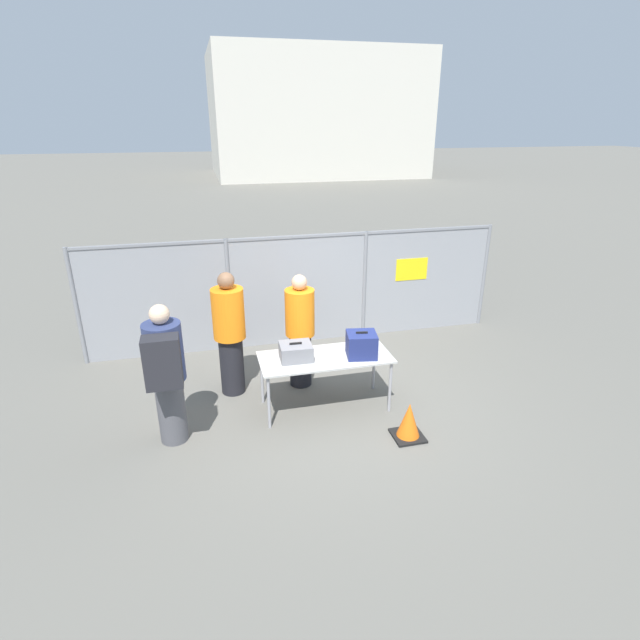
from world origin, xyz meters
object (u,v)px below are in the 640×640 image
object	(u,v)px
suitcase_navy	(361,345)
traveler_hooded	(166,371)
security_worker_near	(300,330)
traffic_cone	(409,422)
inspection_table	(325,361)
utility_trailer	(323,287)
security_worker_far	(230,333)
suitcase_grey	(296,352)

from	to	relation	value
suitcase_navy	traveler_hooded	size ratio (longest dim) A/B	0.25
security_worker_near	traffic_cone	world-z (taller)	security_worker_near
inspection_table	security_worker_near	world-z (taller)	security_worker_near
security_worker_near	inspection_table	bearing A→B (deg)	121.86
security_worker_near	utility_trailer	size ratio (longest dim) A/B	0.40
security_worker_far	utility_trailer	distance (m)	3.86
suitcase_grey	utility_trailer	bearing A→B (deg)	70.74
utility_trailer	suitcase_grey	bearing A→B (deg)	-109.26
inspection_table	suitcase_grey	xyz separation A→B (m)	(-0.39, 0.02, 0.17)
security_worker_near	security_worker_far	size ratio (longest dim) A/B	0.94
inspection_table	security_worker_near	distance (m)	0.76
suitcase_navy	traffic_cone	xyz separation A→B (m)	(0.36, -0.85, -0.71)
security_worker_near	security_worker_far	world-z (taller)	security_worker_far
security_worker_far	traffic_cone	bearing A→B (deg)	167.92
inspection_table	security_worker_far	bearing A→B (deg)	148.27
utility_trailer	traffic_cone	size ratio (longest dim) A/B	8.86
inspection_table	security_worker_far	size ratio (longest dim) A/B	0.97
traffic_cone	traveler_hooded	bearing A→B (deg)	168.07
suitcase_grey	traffic_cone	size ratio (longest dim) A/B	0.90
security_worker_near	utility_trailer	bearing A→B (deg)	-92.88
inspection_table	utility_trailer	bearing A→B (deg)	76.13
traveler_hooded	security_worker_far	bearing A→B (deg)	42.53
security_worker_far	suitcase_navy	bearing A→B (deg)	-178.84
security_worker_far	traveler_hooded	bearing A→B (deg)	80.61
security_worker_far	utility_trailer	bearing A→B (deg)	-96.64
inspection_table	utility_trailer	world-z (taller)	inspection_table
traveler_hooded	traffic_cone	world-z (taller)	traveler_hooded
suitcase_grey	utility_trailer	xyz separation A→B (m)	(1.35, 3.87, -0.46)
suitcase_navy	utility_trailer	xyz separation A→B (m)	(0.49, 3.99, -0.51)
traffic_cone	utility_trailer	bearing A→B (deg)	88.43
inspection_table	security_worker_far	world-z (taller)	security_worker_far
suitcase_navy	traffic_cone	bearing A→B (deg)	-67.18
suitcase_grey	traveler_hooded	bearing A→B (deg)	-167.18
suitcase_navy	security_worker_far	bearing A→B (deg)	153.57
inspection_table	traffic_cone	size ratio (longest dim) A/B	3.68
suitcase_navy	traveler_hooded	world-z (taller)	traveler_hooded
utility_trailer	traffic_cone	world-z (taller)	utility_trailer
traveler_hooded	security_worker_far	world-z (taller)	security_worker_far
security_worker_near	security_worker_far	distance (m)	1.00
suitcase_grey	traffic_cone	xyz separation A→B (m)	(1.22, -0.96, -0.66)
traveler_hooded	inspection_table	bearing A→B (deg)	-0.79
inspection_table	traveler_hooded	distance (m)	2.05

